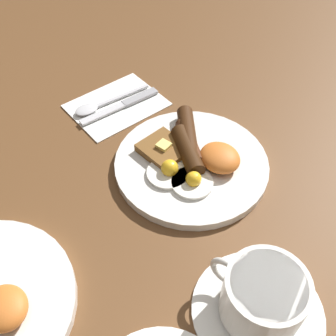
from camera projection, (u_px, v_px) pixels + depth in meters
The scene contains 6 objects.
ground_plane at pixel (191, 167), 0.65m from camera, with size 3.00×3.00×0.00m, color brown.
breakfast_plate_near at pixel (191, 160), 0.64m from camera, with size 0.25×0.25×0.05m.
teacup_near at pixel (261, 299), 0.46m from camera, with size 0.16×0.16×0.08m.
napkin at pixel (117, 105), 0.75m from camera, with size 0.13×0.17×0.01m, color white.
knife at pixel (124, 104), 0.75m from camera, with size 0.02×0.17×0.01m.
spoon at pixel (95, 106), 0.74m from camera, with size 0.03×0.16×0.01m.
Camera 1 is at (-0.32, 0.29, 0.48)m, focal length 42.00 mm.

